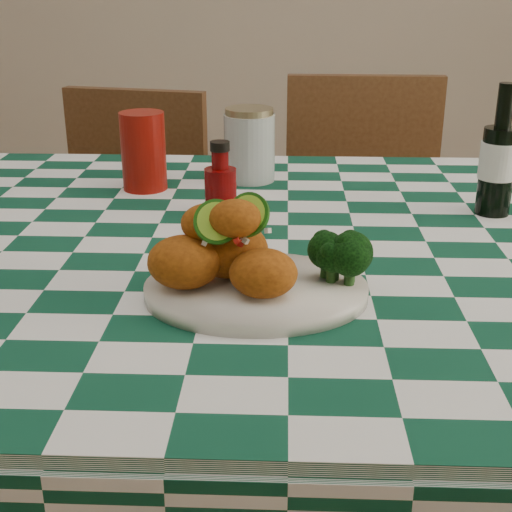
# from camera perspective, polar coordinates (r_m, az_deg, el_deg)

# --- Properties ---
(dining_table) EXTENTS (1.66, 1.06, 0.79)m
(dining_table) POSITION_cam_1_polar(r_m,az_deg,el_deg) (1.26, -2.57, -15.56)
(dining_table) COLOR #0E412C
(dining_table) RESTS_ON ground
(plate) EXTENTS (0.28, 0.22, 0.02)m
(plate) POSITION_cam_1_polar(r_m,az_deg,el_deg) (0.87, 0.00, -2.80)
(plate) COLOR silver
(plate) RESTS_ON dining_table
(fried_chicken_pile) EXTENTS (0.17, 0.12, 0.11)m
(fried_chicken_pile) POSITION_cam_1_polar(r_m,az_deg,el_deg) (0.85, -1.59, 1.07)
(fried_chicken_pile) COLOR #A34F0F
(fried_chicken_pile) RESTS_ON plate
(broccoli_side) EXTENTS (0.09, 0.09, 0.06)m
(broccoli_side) POSITION_cam_1_polar(r_m,az_deg,el_deg) (0.87, 6.43, -0.10)
(broccoli_side) COLOR black
(broccoli_side) RESTS_ON plate
(red_tumbler) EXTENTS (0.10, 0.10, 0.14)m
(red_tumbler) POSITION_cam_1_polar(r_m,az_deg,el_deg) (1.32, -8.99, 8.28)
(red_tumbler) COLOR maroon
(red_tumbler) RESTS_ON dining_table
(ketchup_bottle) EXTENTS (0.05, 0.05, 0.12)m
(ketchup_bottle) POSITION_cam_1_polar(r_m,az_deg,el_deg) (1.17, -2.86, 6.27)
(ketchup_bottle) COLOR #610405
(ketchup_bottle) RESTS_ON dining_table
(mason_jar) EXTENTS (0.12, 0.12, 0.14)m
(mason_jar) POSITION_cam_1_polar(r_m,az_deg,el_deg) (1.36, -0.54, 8.90)
(mason_jar) COLOR #B2BCBA
(mason_jar) RESTS_ON dining_table
(beer_bottle) EXTENTS (0.06, 0.06, 0.21)m
(beer_bottle) POSITION_cam_1_polar(r_m,az_deg,el_deg) (1.22, 18.89, 8.00)
(beer_bottle) COLOR black
(beer_bottle) RESTS_ON dining_table
(wooden_chair_left) EXTENTS (0.47, 0.48, 0.87)m
(wooden_chair_left) POSITION_cam_1_polar(r_m,az_deg,el_deg) (1.93, -11.06, -0.71)
(wooden_chair_left) COLOR #472814
(wooden_chair_left) RESTS_ON ground
(wooden_chair_right) EXTENTS (0.42, 0.44, 0.91)m
(wooden_chair_right) POSITION_cam_1_polar(r_m,az_deg,el_deg) (1.88, 8.56, -0.50)
(wooden_chair_right) COLOR #472814
(wooden_chair_right) RESTS_ON ground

